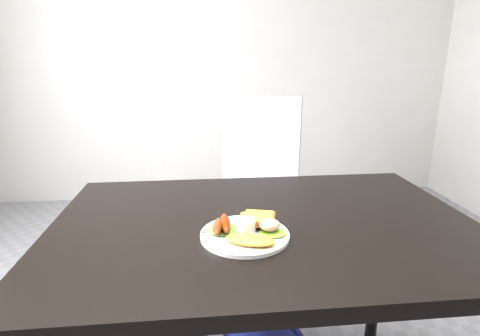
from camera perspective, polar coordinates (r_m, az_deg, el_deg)
room_back_panel at (r=3.23m, az=-3.05°, el=19.12°), size 4.00×0.04×2.70m
dining_table at (r=1.09m, az=3.75°, el=-8.93°), size 1.20×0.80×0.04m
dining_chair at (r=2.04m, az=3.89°, el=-5.10°), size 0.60×0.60×0.05m
person at (r=1.51m, az=-2.26°, el=-2.73°), size 0.59×0.50×1.40m
plate at (r=0.98m, az=0.73°, el=-10.17°), size 0.23×0.23×0.01m
lettuce_left at (r=1.00m, az=-2.86°, el=-9.22°), size 0.11×0.11×0.01m
lettuce_right at (r=0.98m, az=5.00°, el=-9.75°), size 0.08×0.08×0.01m
omelette at (r=0.93m, az=1.54°, el=-10.89°), size 0.14×0.10×0.02m
sausage_a at (r=0.97m, az=-3.43°, el=-8.87°), size 0.04×0.10×0.02m
sausage_b at (r=0.99m, az=-2.27°, el=-8.39°), size 0.03×0.11×0.03m
ramekin at (r=0.98m, az=0.86°, el=-8.69°), size 0.06×0.06×0.03m
toast_a at (r=1.04m, az=2.28°, el=-7.89°), size 0.08×0.08×0.01m
toast_b at (r=1.01m, az=2.89°, el=-7.75°), size 0.10×0.10×0.01m
potato_salad at (r=0.97m, az=4.54°, el=-8.62°), size 0.07×0.07×0.03m
fork at (r=0.97m, az=-1.44°, el=-10.20°), size 0.15×0.06×0.00m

